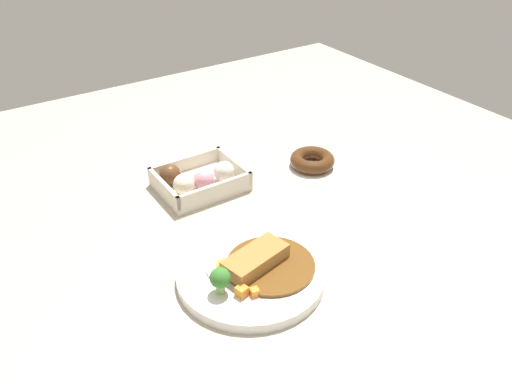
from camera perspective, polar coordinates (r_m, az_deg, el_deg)
ground_plane at (r=1.01m, az=0.51°, el=-2.76°), size 1.60×1.60×0.00m
curry_plate at (r=0.87m, az=-0.47°, el=-8.66°), size 0.25×0.25×0.06m
donut_box at (r=1.09m, az=-6.35°, el=1.29°), size 0.17×0.14×0.06m
chocolate_ring_donut at (r=1.17m, az=6.16°, el=3.43°), size 0.12×0.12×0.03m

